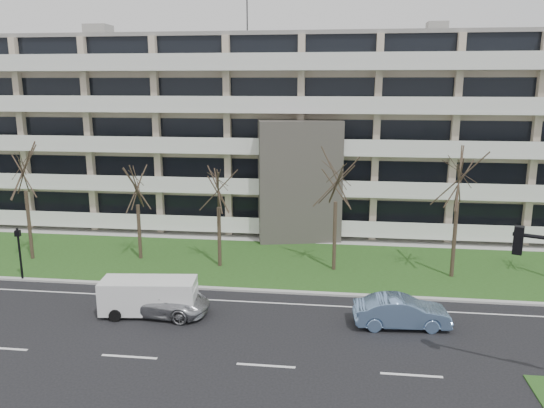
# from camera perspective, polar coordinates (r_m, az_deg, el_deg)

# --- Properties ---
(ground) EXTENTS (160.00, 160.00, 0.00)m
(ground) POSITION_cam_1_polar(r_m,az_deg,el_deg) (23.34, -0.67, -17.00)
(ground) COLOR black
(ground) RESTS_ON ground
(grass_verge) EXTENTS (90.00, 10.00, 0.06)m
(grass_verge) POSITION_cam_1_polar(r_m,az_deg,el_deg) (35.13, 2.22, -6.39)
(grass_verge) COLOR #234416
(grass_verge) RESTS_ON ground
(curb) EXTENTS (90.00, 0.35, 0.12)m
(curb) POSITION_cam_1_polar(r_m,az_deg,el_deg) (30.46, 1.40, -9.43)
(curb) COLOR #B2B2AD
(curb) RESTS_ON ground
(sidewalk) EXTENTS (90.00, 2.00, 0.08)m
(sidewalk) POSITION_cam_1_polar(r_m,az_deg,el_deg) (40.34, 2.90, -3.81)
(sidewalk) COLOR #B2B2AD
(sidewalk) RESTS_ON ground
(lane_edge_line) EXTENTS (90.00, 0.12, 0.01)m
(lane_edge_line) POSITION_cam_1_polar(r_m,az_deg,el_deg) (29.11, 1.09, -10.64)
(lane_edge_line) COLOR white
(lane_edge_line) RESTS_ON ground
(apartment_building) EXTENTS (60.50, 15.10, 18.75)m
(apartment_building) POSITION_cam_1_polar(r_m,az_deg,el_deg) (45.62, 3.64, 7.84)
(apartment_building) COLOR #C3B198
(apartment_building) RESTS_ON ground
(silver_pickup) EXTENTS (5.30, 2.79, 1.42)m
(silver_pickup) POSITION_cam_1_polar(r_m,az_deg,el_deg) (28.27, -11.93, -10.12)
(silver_pickup) COLOR #A8AAAF
(silver_pickup) RESTS_ON ground
(blue_sedan) EXTENTS (4.72, 1.97, 1.52)m
(blue_sedan) POSITION_cam_1_polar(r_m,az_deg,el_deg) (27.04, 13.75, -11.20)
(blue_sedan) COLOR #769BCD
(blue_sedan) RESTS_ON ground
(white_van) EXTENTS (4.97, 2.37, 1.86)m
(white_van) POSITION_cam_1_polar(r_m,az_deg,el_deg) (28.17, -12.99, -9.37)
(white_van) COLOR white
(white_van) RESTS_ON ground
(pedestrian_signal) EXTENTS (0.34, 0.28, 3.28)m
(pedestrian_signal) POSITION_cam_1_polar(r_m,az_deg,el_deg) (35.01, -25.55, -4.22)
(pedestrian_signal) COLOR black
(pedestrian_signal) RESTS_ON ground
(tree_1) EXTENTS (4.20, 4.20, 8.40)m
(tree_1) POSITION_cam_1_polar(r_m,az_deg,el_deg) (38.06, -25.23, 3.98)
(tree_1) COLOR #382B21
(tree_1) RESTS_ON ground
(tree_2) EXTENTS (3.36, 3.36, 6.72)m
(tree_2) POSITION_cam_1_polar(r_m,az_deg,el_deg) (35.82, -14.37, 2.19)
(tree_2) COLOR #382B21
(tree_2) RESTS_ON ground
(tree_3) EXTENTS (3.52, 3.52, 7.03)m
(tree_3) POSITION_cam_1_polar(r_m,az_deg,el_deg) (33.37, -5.82, 2.19)
(tree_3) COLOR #382B21
(tree_3) RESTS_ON ground
(tree_4) EXTENTS (3.98, 3.98, 7.95)m
(tree_4) POSITION_cam_1_polar(r_m,az_deg,el_deg) (32.62, 6.93, 3.20)
(tree_4) COLOR #382B21
(tree_4) RESTS_ON ground
(tree_5) EXTENTS (4.24, 4.24, 8.48)m
(tree_5) POSITION_cam_1_polar(r_m,az_deg,el_deg) (32.96, 19.55, 3.38)
(tree_5) COLOR #382B21
(tree_5) RESTS_ON ground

